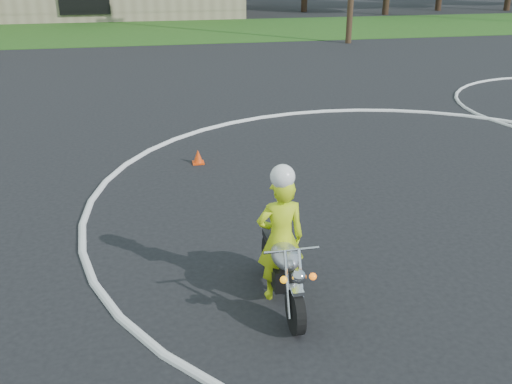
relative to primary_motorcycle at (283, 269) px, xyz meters
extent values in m
cube|color=#1E4714|center=(3.32, 26.75, -0.47)|extent=(120.00, 10.00, 0.02)
torus|color=silver|center=(3.32, 2.75, -0.47)|extent=(12.12, 12.12, 0.12)
cylinder|color=black|center=(0.00, -0.62, -0.20)|extent=(0.12, 0.56, 0.56)
cylinder|color=black|center=(-0.01, 0.69, -0.20)|extent=(0.12, 0.56, 0.56)
cube|color=black|center=(0.00, 0.08, -0.10)|extent=(0.27, 0.52, 0.28)
ellipsoid|color=#A8A8AD|center=(0.00, -0.10, 0.25)|extent=(0.34, 0.60, 0.26)
cube|color=black|center=(-0.01, 0.36, 0.21)|extent=(0.25, 0.56, 0.09)
cylinder|color=silver|center=(-0.08, -0.54, 0.13)|extent=(0.04, 0.34, 0.75)
cylinder|color=white|center=(0.09, -0.54, 0.13)|extent=(0.04, 0.34, 0.75)
cube|color=silver|center=(0.00, -0.64, 0.10)|extent=(0.13, 0.21, 0.05)
cylinder|color=silver|center=(0.00, -0.38, 0.48)|extent=(0.66, 0.04, 0.03)
sphere|color=silver|center=(0.00, -0.71, 0.32)|extent=(0.17, 0.17, 0.17)
sphere|color=orange|center=(-0.17, -0.70, 0.29)|extent=(0.08, 0.08, 0.08)
sphere|color=orange|center=(0.17, -0.69, 0.29)|extent=(0.08, 0.08, 0.08)
cylinder|color=silver|center=(0.14, 0.46, -0.20)|extent=(0.08, 0.75, 0.07)
imported|color=#C1DB17|center=(0.00, 0.14, 0.35)|extent=(0.61, 0.40, 1.66)
sphere|color=white|center=(0.00, 0.09, 1.20)|extent=(0.30, 0.30, 0.30)
cone|color=#EA400C|center=(-0.52, 5.32, -0.33)|extent=(0.22, 0.22, 0.30)
cube|color=#EA400C|center=(-0.52, 5.32, -0.46)|extent=(0.24, 0.24, 0.03)
camera|label=1|loc=(-1.52, -5.95, 3.65)|focal=40.00mm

